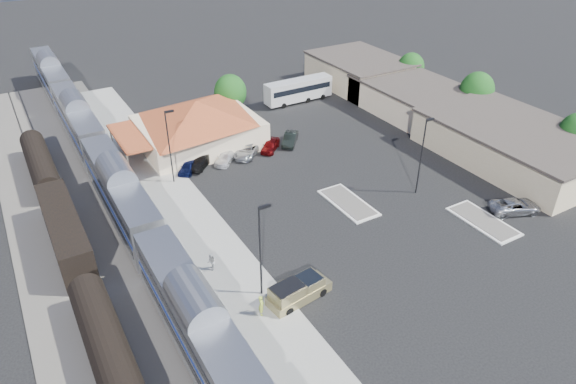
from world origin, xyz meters
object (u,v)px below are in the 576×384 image
pickup_truck (299,290)px  station_depot (198,123)px  suv (515,206)px  coach_bus (298,89)px

pickup_truck → station_depot: bearing=-15.0°
pickup_truck → suv: size_ratio=1.10×
station_depot → coach_bus: size_ratio=1.63×
coach_bus → suv: bearing=-175.6°
station_depot → coach_bus: (19.48, 6.49, -1.05)m
suv → coach_bus: (-3.37, 38.84, 1.33)m
suv → pickup_truck: bearing=111.6°
station_depot → coach_bus: bearing=18.4°
suv → coach_bus: size_ratio=0.48×
pickup_truck → coach_bus: (23.42, 38.55, 1.15)m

